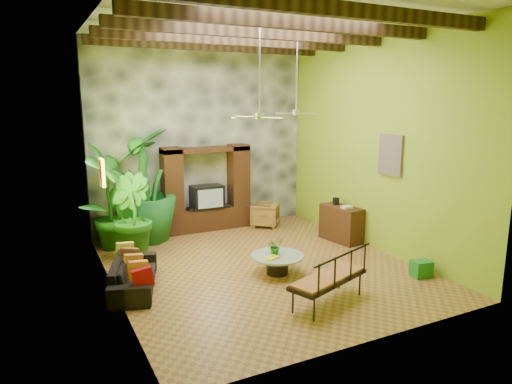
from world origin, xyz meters
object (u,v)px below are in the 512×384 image
ceiling_fan_front (260,105)px  green_bin (421,269)px  iron_bench (331,276)px  tall_plant_a (109,197)px  tall_plant_b (131,216)px  wicker_armchair (265,215)px  sofa (134,274)px  tall_plant_c (144,186)px  ceiling_fan_back (296,104)px  side_console (341,224)px  entertainment_center (207,195)px  coffee_table (277,262)px

ceiling_fan_front → green_bin: bearing=-29.2°
iron_bench → green_bin: (2.42, 0.26, -0.37)m
tall_plant_a → tall_plant_b: tall_plant_a is taller
iron_bench → wicker_armchair: bearing=55.2°
sofa → tall_plant_a: (0.02, 2.57, 0.98)m
tall_plant_a → tall_plant_c: 0.96m
ceiling_fan_front → tall_plant_b: (-2.10, 2.23, -2.45)m
ceiling_fan_back → tall_plant_c: ceiling_fan_back is taller
iron_bench → ceiling_fan_back: bearing=48.5°
tall_plant_b → side_console: tall_plant_b is taller
ceiling_fan_back → sofa: (-4.25, -1.19, -3.12)m
wicker_armchair → tall_plant_a: 4.30m
entertainment_center → tall_plant_b: (-2.30, -1.31, -0.02)m
entertainment_center → sofa: (-2.65, -3.12, -0.68)m
ceiling_fan_back → tall_plant_a: bearing=161.8°
wicker_armchair → tall_plant_c: 3.48m
entertainment_center → side_console: 3.66m
ceiling_fan_back → iron_bench: size_ratio=1.08×
entertainment_center → tall_plant_b: bearing=-150.4°
tall_plant_a → iron_bench: 5.67m
side_console → sofa: bearing=179.1°
tall_plant_c → side_console: 5.02m
tall_plant_c → coffee_table: 4.10m
entertainment_center → coffee_table: 3.76m
sofa → coffee_table: (2.78, -0.57, -0.02)m
side_console → coffee_table: bearing=-162.0°
ceiling_fan_front → iron_bench: 3.44m
ceiling_fan_back → coffee_table: 3.89m
entertainment_center → wicker_armchair: bearing=-15.0°
entertainment_center → green_bin: (2.65, -5.13, -0.80)m
sofa → green_bin: bearing=-93.4°
ceiling_fan_front → ceiling_fan_back: size_ratio=1.00×
tall_plant_a → entertainment_center: bearing=11.8°
tall_plant_a → wicker_armchair: bearing=1.8°
coffee_table → iron_bench: (0.10, -1.69, 0.27)m
tall_plant_a → tall_plant_c: (0.89, 0.31, 0.15)m
iron_bench → side_console: 3.79m
ceiling_fan_back → tall_plant_a: (-4.23, 1.39, -2.14)m
tall_plant_a → side_console: tall_plant_a is taller
entertainment_center → iron_bench: bearing=-87.5°
entertainment_center → wicker_armchair: (1.56, -0.42, -0.63)m
entertainment_center → wicker_armchair: size_ratio=3.30×
ceiling_fan_back → green_bin: (1.05, -3.19, -3.24)m
ceiling_fan_front → wicker_armchair: (1.76, 3.12, -3.07)m
entertainment_center → tall_plant_a: (-2.63, -0.55, 0.30)m
tall_plant_a → coffee_table: tall_plant_a is taller
tall_plant_c → green_bin: (4.39, -4.89, -1.24)m
iron_bench → sofa: bearing=122.0°
side_console → tall_plant_a: bearing=152.1°
iron_bench → entertainment_center: bearing=72.6°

